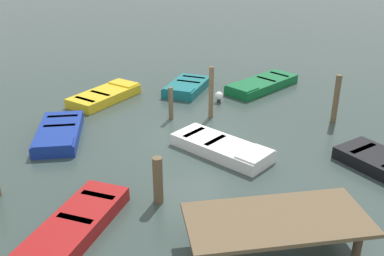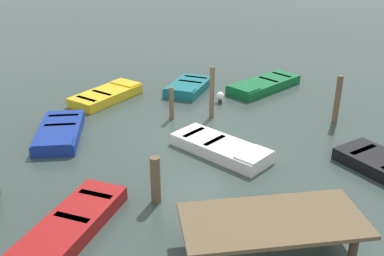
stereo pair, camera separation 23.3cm
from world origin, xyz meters
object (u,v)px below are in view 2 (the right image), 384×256
at_px(dock_segment, 273,223).
at_px(mooring_piling_far_left, 337,100).
at_px(rowboat_green, 264,85).
at_px(mooring_piling_mid_right, 172,103).
at_px(mooring_piling_near_left, 212,93).
at_px(rowboat_yellow, 107,95).
at_px(rowboat_blue, 59,132).
at_px(rowboat_teal, 189,87).
at_px(rowboat_white, 221,148).
at_px(marker_buoy, 220,96).
at_px(rowboat_red, 64,231).
at_px(mooring_piling_near_right, 155,180).

bearing_deg(dock_segment, mooring_piling_far_left, -124.52).
relative_size(rowboat_green, mooring_piling_mid_right, 3.09).
bearing_deg(mooring_piling_near_left, rowboat_yellow, -38.33).
xyz_separation_m(rowboat_blue, rowboat_yellow, (-1.94, -3.53, -0.00)).
distance_m(rowboat_blue, mooring_piling_far_left, 10.42).
distance_m(rowboat_blue, mooring_piling_mid_right, 4.35).
distance_m(dock_segment, mooring_piling_far_left, 8.45).
bearing_deg(rowboat_green, rowboat_teal, -38.80).
bearing_deg(rowboat_blue, rowboat_white, 71.15).
height_order(rowboat_green, rowboat_teal, same).
xyz_separation_m(rowboat_white, marker_buoy, (-1.41, -4.58, 0.07)).
distance_m(rowboat_red, marker_buoy, 10.22).
distance_m(rowboat_red, mooring_piling_far_left, 11.19).
bearing_deg(mooring_piling_near_left, rowboat_blue, 4.45).
bearing_deg(dock_segment, mooring_piling_mid_right, -80.20).
distance_m(rowboat_yellow, mooring_piling_near_left, 5.03).
xyz_separation_m(rowboat_red, marker_buoy, (-6.46, -7.92, 0.07)).
distance_m(mooring_piling_near_right, mooring_piling_near_left, 6.25).
bearing_deg(mooring_piling_mid_right, rowboat_blue, 9.44).
bearing_deg(rowboat_yellow, dock_segment, -116.34).
bearing_deg(marker_buoy, rowboat_yellow, -18.39).
distance_m(dock_segment, rowboat_teal, 11.43).
bearing_deg(dock_segment, rowboat_red, -14.30).
relative_size(rowboat_yellow, mooring_piling_near_right, 2.47).
height_order(rowboat_white, rowboat_teal, same).
bearing_deg(rowboat_red, mooring_piling_near_left, 173.15).
bearing_deg(rowboat_blue, marker_buoy, 113.98).
bearing_deg(mooring_piling_near_right, rowboat_teal, -109.46).
bearing_deg(dock_segment, rowboat_green, -106.03).
bearing_deg(rowboat_green, rowboat_blue, -10.37).
distance_m(rowboat_white, mooring_piling_near_right, 3.51).
bearing_deg(rowboat_red, marker_buoy, 175.16).
height_order(rowboat_red, mooring_piling_near_left, mooring_piling_near_left).
xyz_separation_m(dock_segment, rowboat_yellow, (2.92, -11.19, -0.61)).
relative_size(mooring_piling_near_left, marker_buoy, 4.35).
relative_size(rowboat_green, rowboat_white, 1.12).
relative_size(mooring_piling_mid_right, mooring_piling_near_left, 0.63).
distance_m(rowboat_red, rowboat_blue, 5.96).
relative_size(rowboat_blue, rowboat_green, 0.83).
distance_m(mooring_piling_near_right, mooring_piling_mid_right, 5.86).
height_order(rowboat_white, mooring_piling_mid_right, mooring_piling_mid_right).
xyz_separation_m(mooring_piling_mid_right, marker_buoy, (-2.40, -1.25, -0.37)).
distance_m(rowboat_red, rowboat_teal, 11.13).
bearing_deg(mooring_piling_mid_right, rowboat_teal, -115.33).
height_order(rowboat_white, mooring_piling_far_left, mooring_piling_far_left).
height_order(dock_segment, rowboat_teal, dock_segment).
xyz_separation_m(rowboat_blue, rowboat_white, (-5.26, 2.62, -0.00)).
bearing_deg(mooring_piling_far_left, dock_segment, 49.66).
bearing_deg(rowboat_white, dock_segment, -37.89).
bearing_deg(mooring_piling_near_left, rowboat_green, -141.30).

